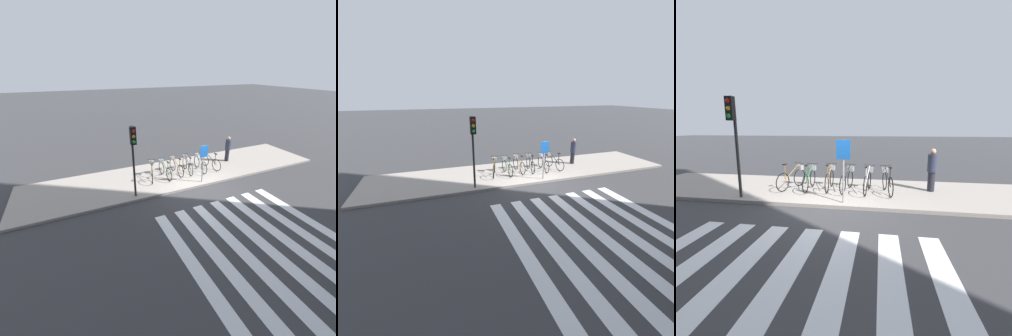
% 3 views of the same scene
% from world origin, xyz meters
% --- Properties ---
extents(ground_plane, '(120.00, 120.00, 0.00)m').
position_xyz_m(ground_plane, '(0.00, 0.00, 0.00)').
color(ground_plane, '#38383A').
extents(sidewalk, '(17.22, 3.75, 0.12)m').
position_xyz_m(sidewalk, '(0.00, 1.87, 0.06)').
color(sidewalk, '#9E9389').
rests_on(sidewalk, ground_plane).
extents(road_crosswalk, '(5.85, 8.00, 0.01)m').
position_xyz_m(road_crosswalk, '(0.00, -5.46, 0.00)').
color(road_crosswalk, silver).
rests_on(road_crosswalk, ground_plane).
extents(parked_bicycle_0, '(0.67, 1.60, 1.03)m').
position_xyz_m(parked_bicycle_0, '(-1.82, 1.75, 0.57)').
color(parked_bicycle_0, black).
rests_on(parked_bicycle_0, sidewalk).
extents(parked_bicycle_1, '(0.46, 1.68, 1.03)m').
position_xyz_m(parked_bicycle_1, '(-1.12, 1.70, 0.57)').
color(parked_bicycle_1, black).
rests_on(parked_bicycle_1, sidewalk).
extents(parked_bicycle_2, '(0.46, 1.68, 1.03)m').
position_xyz_m(parked_bicycle_2, '(-0.35, 1.85, 0.57)').
color(parked_bicycle_2, black).
rests_on(parked_bicycle_2, sidewalk).
extents(parked_bicycle_3, '(0.46, 1.67, 1.03)m').
position_xyz_m(parked_bicycle_3, '(0.35, 1.78, 0.57)').
color(parked_bicycle_3, black).
rests_on(parked_bicycle_3, sidewalk).
extents(parked_bicycle_4, '(0.46, 1.68, 1.03)m').
position_xyz_m(parked_bicycle_4, '(1.13, 1.69, 0.57)').
color(parked_bicycle_4, black).
rests_on(parked_bicycle_4, sidewalk).
extents(parked_bicycle_5, '(0.50, 1.66, 1.03)m').
position_xyz_m(parked_bicycle_5, '(1.83, 1.71, 0.57)').
color(parked_bicycle_5, black).
rests_on(parked_bicycle_5, sidewalk).
extents(pedestrian, '(0.34, 0.34, 1.61)m').
position_xyz_m(pedestrian, '(3.48, 2.16, 0.96)').
color(pedestrian, '#23232D').
rests_on(pedestrian, sidewalk).
extents(traffic_light, '(0.24, 0.40, 3.35)m').
position_xyz_m(traffic_light, '(-3.18, 0.24, 2.53)').
color(traffic_light, '#2D2D2D').
rests_on(traffic_light, sidewalk).
extents(sign_post, '(0.44, 0.07, 2.01)m').
position_xyz_m(sign_post, '(0.44, 0.29, 1.49)').
color(sign_post, '#99999E').
rests_on(sign_post, sidewalk).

